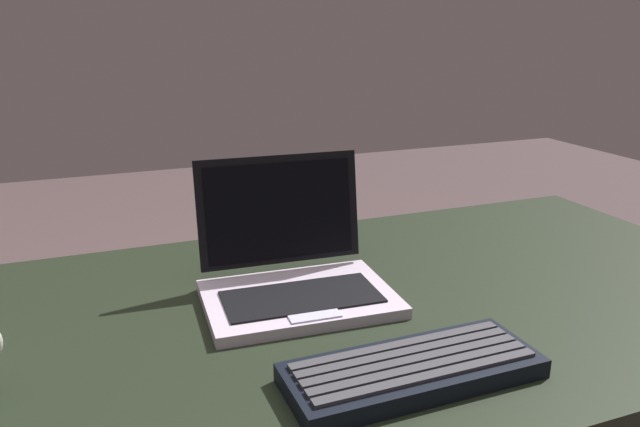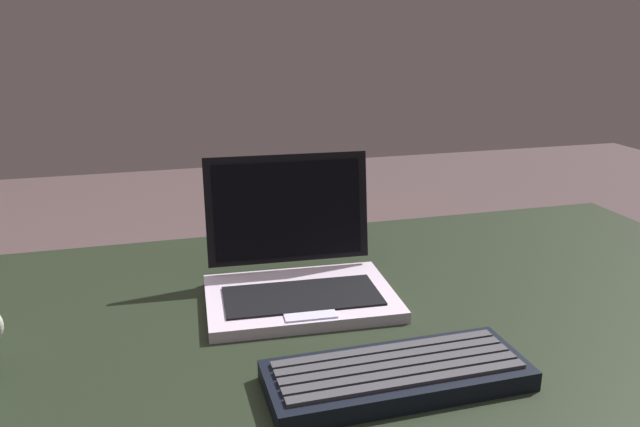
# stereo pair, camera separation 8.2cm
# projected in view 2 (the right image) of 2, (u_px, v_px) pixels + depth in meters

# --- Properties ---
(desk) EXTENTS (1.56, 0.68, 0.72)m
(desk) POSITION_uv_depth(u_px,v_px,m) (275.00, 389.00, 0.88)
(desk) COLOR black
(desk) RESTS_ON ground
(laptop_front) EXTENTS (0.27, 0.23, 0.19)m
(laptop_front) POSITION_uv_depth(u_px,v_px,m) (297.00, 271.00, 0.90)
(laptop_front) COLOR #C0B1C5
(laptop_front) RESTS_ON desk
(external_keyboard) EXTENTS (0.29, 0.11, 0.03)m
(external_keyboard) POSITION_uv_depth(u_px,v_px,m) (397.00, 374.00, 0.68)
(external_keyboard) COLOR black
(external_keyboard) RESTS_ON desk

